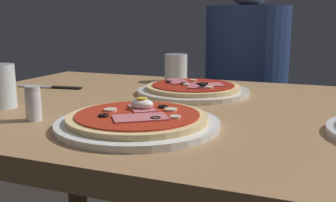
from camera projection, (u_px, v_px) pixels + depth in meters
The scene contains 8 objects.
dining_table at pixel (196, 154), 0.90m from camera, with size 1.27×0.82×0.74m.
pizza_foreground at pixel (138, 120), 0.71m from camera, with size 0.30×0.30×0.05m.
pizza_across_left at pixel (193, 89), 1.03m from camera, with size 0.29×0.29×0.03m.
water_glass_near at pixel (176, 70), 1.23m from camera, with size 0.07×0.07×0.09m.
water_glass_far at pixel (1, 89), 0.86m from camera, with size 0.06×0.06×0.10m.
knife at pixel (54, 87), 1.12m from camera, with size 0.20×0.04×0.01m.
salt_shaker at pixel (33, 104), 0.75m from camera, with size 0.03×0.03×0.07m.
diner_person at pixel (244, 114), 1.57m from camera, with size 0.32×0.32×1.18m.
Camera 1 is at (0.25, -0.82, 0.93)m, focal length 42.05 mm.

